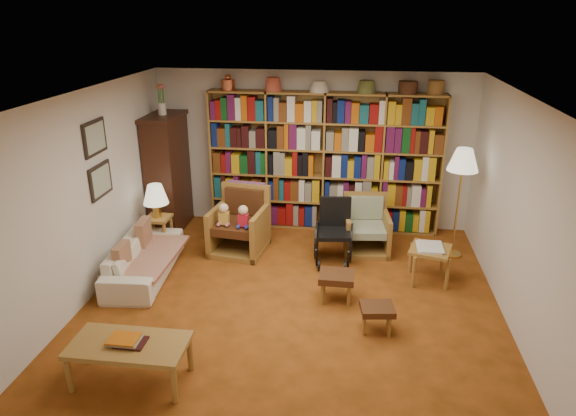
% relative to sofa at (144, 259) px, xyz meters
% --- Properties ---
extents(floor, '(5.00, 5.00, 0.00)m').
position_rel_sofa_xyz_m(floor, '(2.05, -0.37, -0.24)').
color(floor, '#974817').
rests_on(floor, ground).
extents(ceiling, '(5.00, 5.00, 0.00)m').
position_rel_sofa_xyz_m(ceiling, '(2.05, -0.37, 2.26)').
color(ceiling, white).
rests_on(ceiling, wall_back).
extents(wall_back, '(5.00, 0.00, 5.00)m').
position_rel_sofa_xyz_m(wall_back, '(2.05, 2.13, 1.01)').
color(wall_back, silver).
rests_on(wall_back, floor).
extents(wall_front, '(5.00, 0.00, 5.00)m').
position_rel_sofa_xyz_m(wall_front, '(2.05, -2.87, 1.01)').
color(wall_front, silver).
rests_on(wall_front, floor).
extents(wall_left, '(0.00, 5.00, 5.00)m').
position_rel_sofa_xyz_m(wall_left, '(-0.45, -0.37, 1.01)').
color(wall_left, silver).
rests_on(wall_left, floor).
extents(wall_right, '(0.00, 5.00, 5.00)m').
position_rel_sofa_xyz_m(wall_right, '(4.55, -0.37, 1.01)').
color(wall_right, silver).
rests_on(wall_right, floor).
extents(bookshelf, '(3.60, 0.30, 2.42)m').
position_rel_sofa_xyz_m(bookshelf, '(2.25, 1.96, 0.93)').
color(bookshelf, olive).
rests_on(bookshelf, floor).
extents(curio_cabinet, '(0.50, 0.95, 2.40)m').
position_rel_sofa_xyz_m(curio_cabinet, '(-0.20, 1.63, 0.71)').
color(curio_cabinet, '#3C1E10').
rests_on(curio_cabinet, floor).
extents(framed_pictures, '(0.03, 0.52, 0.97)m').
position_rel_sofa_xyz_m(framed_pictures, '(-0.43, -0.07, 1.38)').
color(framed_pictures, black).
rests_on(framed_pictures, wall_left).
extents(sofa, '(1.71, 0.78, 0.49)m').
position_rel_sofa_xyz_m(sofa, '(0.00, 0.00, 0.00)').
color(sofa, beige).
rests_on(sofa, floor).
extents(sofa_throw, '(0.73, 1.36, 0.04)m').
position_rel_sofa_xyz_m(sofa_throw, '(0.05, 0.00, 0.06)').
color(sofa_throw, beige).
rests_on(sofa_throw, sofa).
extents(cushion_left, '(0.15, 0.39, 0.38)m').
position_rel_sofa_xyz_m(cushion_left, '(-0.13, 0.35, 0.21)').
color(cushion_left, maroon).
rests_on(cushion_left, sofa).
extents(cushion_right, '(0.12, 0.35, 0.34)m').
position_rel_sofa_xyz_m(cushion_right, '(-0.13, -0.35, 0.21)').
color(cushion_right, maroon).
rests_on(cushion_right, sofa).
extents(side_table_lamp, '(0.36, 0.36, 0.51)m').
position_rel_sofa_xyz_m(side_table_lamp, '(-0.10, 0.82, 0.13)').
color(side_table_lamp, olive).
rests_on(side_table_lamp, floor).
extents(table_lamp, '(0.37, 0.37, 0.50)m').
position_rel_sofa_xyz_m(table_lamp, '(-0.10, 0.82, 0.61)').
color(table_lamp, gold).
rests_on(table_lamp, side_table_lamp).
extents(armchair_leather, '(0.85, 0.89, 0.96)m').
position_rel_sofa_xyz_m(armchair_leather, '(1.09, 1.00, 0.15)').
color(armchair_leather, olive).
rests_on(armchair_leather, floor).
extents(armchair_sage, '(0.72, 0.75, 0.82)m').
position_rel_sofa_xyz_m(armchair_sage, '(2.95, 1.24, 0.07)').
color(armchair_sage, olive).
rests_on(armchair_sage, floor).
extents(wheelchair, '(0.52, 0.73, 0.91)m').
position_rel_sofa_xyz_m(wheelchair, '(2.49, 0.81, 0.17)').
color(wheelchair, black).
rests_on(wheelchair, floor).
extents(floor_lamp, '(0.42, 0.42, 1.60)m').
position_rel_sofa_xyz_m(floor_lamp, '(4.20, 1.18, 1.14)').
color(floor_lamp, gold).
rests_on(floor_lamp, floor).
extents(side_table_papers, '(0.61, 0.61, 0.50)m').
position_rel_sofa_xyz_m(side_table_papers, '(3.76, 0.36, 0.16)').
color(side_table_papers, olive).
rests_on(side_table_papers, floor).
extents(footstool_a, '(0.43, 0.37, 0.36)m').
position_rel_sofa_xyz_m(footstool_a, '(2.58, -0.28, 0.05)').
color(footstool_a, '#4F2915').
rests_on(footstool_a, floor).
extents(footstool_b, '(0.41, 0.36, 0.31)m').
position_rel_sofa_xyz_m(footstool_b, '(3.06, -0.87, 0.01)').
color(footstool_b, '#4F2915').
rests_on(footstool_b, floor).
extents(coffee_table, '(1.11, 0.56, 0.48)m').
position_rel_sofa_xyz_m(coffee_table, '(0.70, -2.03, 0.13)').
color(coffee_table, olive).
rests_on(coffee_table, floor).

